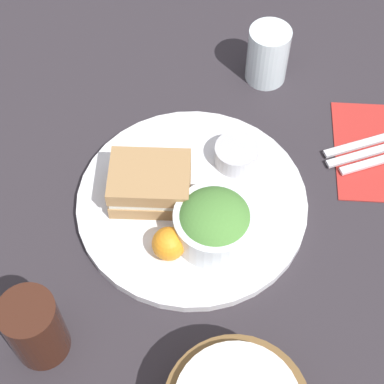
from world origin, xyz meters
TOP-DOWN VIEW (x-y plane):
  - ground_plane at (0.00, 0.00)m, footprint 4.00×4.00m
  - plate at (0.00, 0.00)m, footprint 0.32×0.32m
  - sandwich at (0.06, -0.01)m, footprint 0.11×0.09m
  - salad_bowl at (-0.03, 0.05)m, footprint 0.11×0.11m
  - dressing_cup at (-0.06, -0.07)m, footprint 0.06×0.06m
  - orange_wedge at (0.03, 0.08)m, footprint 0.05×0.05m
  - drink_glass at (0.17, 0.22)m, footprint 0.07×0.07m
  - napkin at (-0.28, -0.11)m, footprint 0.14×0.18m
  - fork at (-0.27, -0.13)m, footprint 0.16×0.08m
  - knife at (-0.28, -0.11)m, footprint 0.17×0.08m
  - water_glass at (-0.10, -0.26)m, footprint 0.07×0.07m

SIDE VIEW (x-z plane):
  - ground_plane at x=0.00m, z-range 0.00..0.00m
  - napkin at x=-0.28m, z-range 0.00..0.00m
  - fork at x=-0.27m, z-range 0.00..0.01m
  - knife at x=-0.28m, z-range 0.00..0.01m
  - plate at x=0.00m, z-range 0.00..0.01m
  - dressing_cup at x=-0.06m, z-range 0.01..0.05m
  - orange_wedge at x=0.03m, z-range 0.01..0.06m
  - sandwich at x=0.06m, z-range 0.01..0.07m
  - salad_bowl at x=-0.03m, z-range 0.01..0.08m
  - water_glass at x=-0.10m, z-range 0.00..0.10m
  - drink_glass at x=0.17m, z-range 0.00..0.11m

